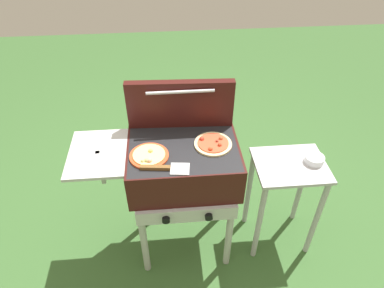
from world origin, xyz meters
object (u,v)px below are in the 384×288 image
Objects in this scene: grill at (181,166)px; spatula at (165,168)px; topping_bowl_near at (314,159)px; prep_table at (285,187)px; pizza_cheese at (149,156)px; pizza_pepperoni at (213,144)px.

spatula is at bearing -118.71° from grill.
spatula is 2.26× the size of topping_bowl_near.
prep_table is 6.11× the size of topping_bowl_near.
topping_bowl_near is (1.00, 0.07, -0.17)m from pizza_cheese.
spatula reaches higher than topping_bowl_near.
pizza_cheese is 0.30× the size of prep_table.
prep_table is at bearing 12.61° from spatula.
pizza_cheese is (-0.18, -0.06, 0.15)m from grill.
prep_table is (0.67, 0.00, -0.24)m from grill.
pizza_pepperoni is 0.63m from prep_table.
pizza_pepperoni is 0.33m from spatula.
pizza_cheese reaches higher than topping_bowl_near.
pizza_pepperoni is at bearing 3.08° from grill.
grill is 1.34× the size of prep_table.
grill is at bearing 61.29° from spatula.
pizza_pepperoni is at bearing 179.36° from prep_table.
pizza_pepperoni is (0.18, 0.01, 0.15)m from grill.
grill is at bearing -179.63° from prep_table.
pizza_cheese reaches higher than spatula.
pizza_pepperoni and pizza_cheese have the same top height.
pizza_cheese is 1.01m from topping_bowl_near.
topping_bowl_near is (0.63, 0.00, -0.17)m from pizza_pepperoni.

